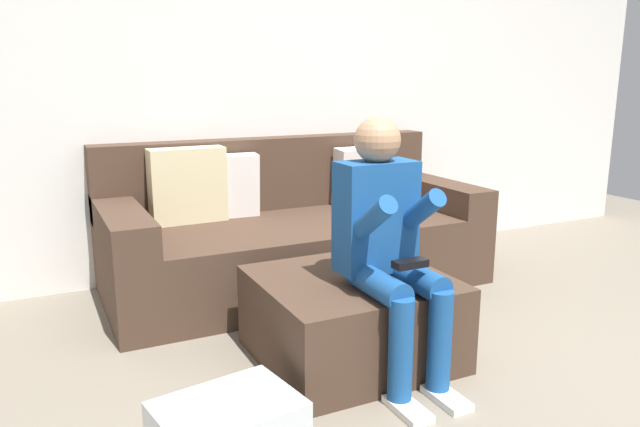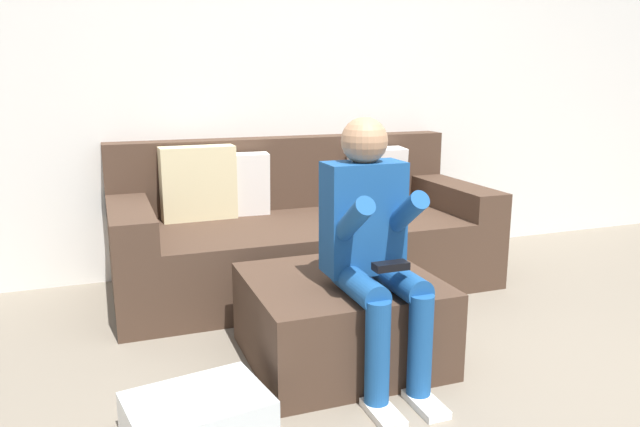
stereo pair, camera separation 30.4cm
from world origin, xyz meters
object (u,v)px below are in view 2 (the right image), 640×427
at_px(couch_sectional, 300,234).
at_px(storage_bin, 198,417).
at_px(ottoman, 340,319).
at_px(person_seated, 372,239).

height_order(couch_sectional, storage_bin, couch_sectional).
relative_size(couch_sectional, ottoman, 2.75).
bearing_deg(ottoman, storage_bin, -151.02).
height_order(ottoman, storage_bin, ottoman).
xyz_separation_m(ottoman, storage_bin, (-0.71, -0.39, -0.12)).
relative_size(person_seated, storage_bin, 2.27).
xyz_separation_m(couch_sectional, storage_bin, (-0.87, -1.46, -0.23)).
bearing_deg(ottoman, couch_sectional, 81.17).
height_order(couch_sectional, ottoman, couch_sectional).
distance_m(couch_sectional, storage_bin, 1.72).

